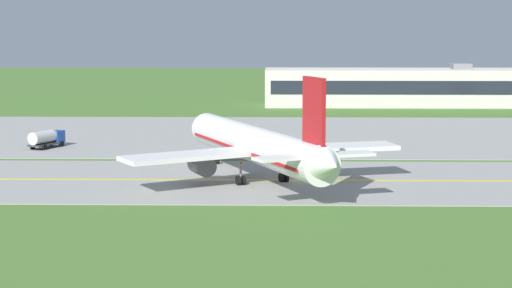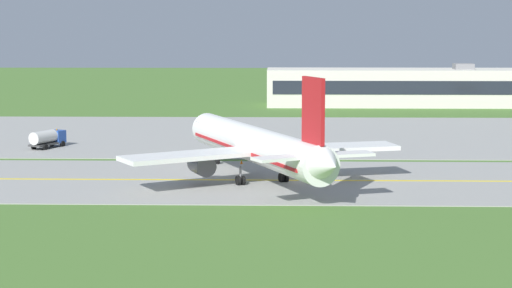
{
  "view_description": "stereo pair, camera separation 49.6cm",
  "coord_description": "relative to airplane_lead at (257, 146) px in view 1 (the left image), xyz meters",
  "views": [
    {
      "loc": [
        -2.77,
        -101.89,
        18.09
      ],
      "look_at": [
        -4.99,
        1.82,
        4.0
      ],
      "focal_mm": 63.75,
      "sensor_mm": 36.0,
      "label": 1
    },
    {
      "loc": [
        -2.27,
        -101.87,
        18.09
      ],
      "look_at": [
        -4.99,
        1.82,
        4.0
      ],
      "focal_mm": 63.75,
      "sensor_mm": 36.0,
      "label": 2
    }
  ],
  "objects": [
    {
      "name": "taxiway_centreline",
      "position": [
        4.79,
        0.63,
        -4.03
      ],
      "size": [
        220.0,
        0.6,
        0.01
      ],
      "primitive_type": "cube",
      "color": "yellow",
      "rests_on": "taxiway_strip"
    },
    {
      "name": "airplane_lead",
      "position": [
        0.0,
        0.0,
        0.0
      ],
      "size": [
        31.12,
        37.67,
        12.7
      ],
      "color": "white",
      "rests_on": "ground"
    },
    {
      "name": "ground_plane",
      "position": [
        4.79,
        0.63,
        -4.13
      ],
      "size": [
        500.0,
        500.0,
        0.0
      ],
      "primitive_type": "plane",
      "color": "#47702D"
    },
    {
      "name": "apron_pad",
      "position": [
        14.79,
        42.63,
        -4.08
      ],
      "size": [
        140.0,
        52.0,
        0.1
      ],
      "primitive_type": "cube",
      "color": "gray",
      "rests_on": "ground"
    },
    {
      "name": "service_truck_fuel",
      "position": [
        -30.59,
        26.29,
        -2.6
      ],
      "size": [
        4.4,
        6.3,
        2.65
      ],
      "color": "#264CA5",
      "rests_on": "ground"
    },
    {
      "name": "taxiway_strip",
      "position": [
        4.79,
        0.63,
        -4.08
      ],
      "size": [
        240.0,
        28.0,
        0.1
      ],
      "primitive_type": "cube",
      "color": "gray",
      "rests_on": "ground"
    },
    {
      "name": "traffic_cone_mid_edge",
      "position": [
        -2.3,
        12.38,
        -3.83
      ],
      "size": [
        0.44,
        0.44,
        0.6
      ],
      "primitive_type": "cone",
      "color": "orange",
      "rests_on": "ground"
    },
    {
      "name": "terminal_building",
      "position": [
        29.75,
        93.62,
        -0.18
      ],
      "size": [
        59.71,
        12.4,
        9.08
      ],
      "color": "beige",
      "rests_on": "ground"
    }
  ]
}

